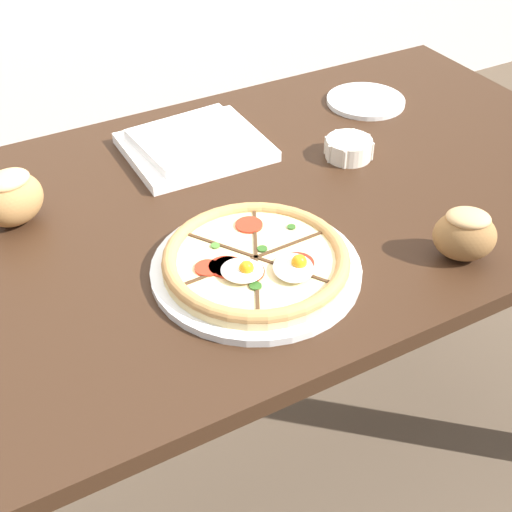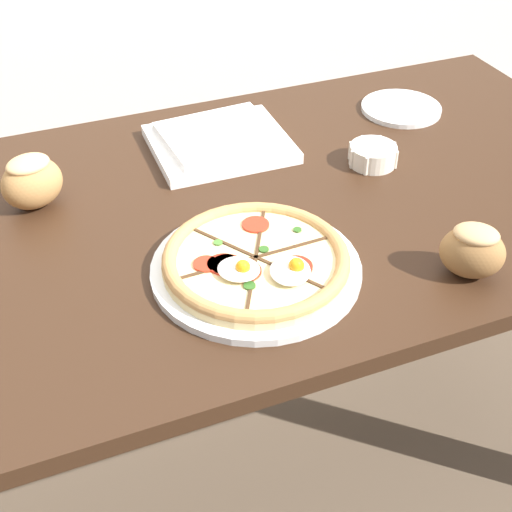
{
  "view_description": "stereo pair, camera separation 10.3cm",
  "coord_description": "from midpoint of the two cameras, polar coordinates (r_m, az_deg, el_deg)",
  "views": [
    {
      "loc": [
        -0.41,
        -0.87,
        1.39
      ],
      "look_at": [
        -0.02,
        -0.17,
        0.76
      ],
      "focal_mm": 50.0,
      "sensor_mm": 36.0,
      "label": 1
    },
    {
      "loc": [
        -0.32,
        -0.92,
        1.39
      ],
      "look_at": [
        -0.02,
        -0.17,
        0.76
      ],
      "focal_mm": 50.0,
      "sensor_mm": 36.0,
      "label": 2
    }
  ],
  "objects": [
    {
      "name": "bread_piece_near",
      "position": [
        1.08,
        13.8,
        1.64
      ],
      "size": [
        0.12,
        0.11,
        0.08
      ],
      "rotation": [
        0.0,
        0.0,
        2.46
      ],
      "color": "olive",
      "rests_on": "dining_table"
    },
    {
      "name": "ramekin_bowl",
      "position": [
        1.31,
        5.21,
        8.55
      ],
      "size": [
        0.09,
        0.09,
        0.04
      ],
      "color": "silver",
      "rests_on": "dining_table"
    },
    {
      "name": "pizza",
      "position": [
        1.03,
        -2.83,
        -0.63
      ],
      "size": [
        0.31,
        0.31,
        0.05
      ],
      "color": "white",
      "rests_on": "dining_table"
    },
    {
      "name": "side_saucer",
      "position": [
        1.52,
        6.83,
        12.16
      ],
      "size": [
        0.16,
        0.16,
        0.01
      ],
      "color": "white",
      "rests_on": "dining_table"
    },
    {
      "name": "dining_table",
      "position": [
        1.23,
        -5.55,
        -0.16
      ],
      "size": [
        1.52,
        0.77,
        0.73
      ],
      "color": "#331E11",
      "rests_on": "ground_plane"
    },
    {
      "name": "napkin_folded",
      "position": [
        1.33,
        -7.13,
        8.81
      ],
      "size": [
        0.25,
        0.22,
        0.04
      ],
      "rotation": [
        0.0,
        0.0,
        -0.02
      ],
      "color": "white",
      "rests_on": "dining_table"
    },
    {
      "name": "bread_piece_mid",
      "position": [
        1.2,
        -21.32,
        4.32
      ],
      "size": [
        0.12,
        0.1,
        0.09
      ],
      "rotation": [
        0.0,
        0.0,
        0.31
      ],
      "color": "#B27F47",
      "rests_on": "dining_table"
    },
    {
      "name": "ground_plane",
      "position": [
        1.7,
        -4.21,
        -17.1
      ],
      "size": [
        12.0,
        12.0,
        0.0
      ],
      "primitive_type": "plane",
      "color": "brown"
    }
  ]
}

